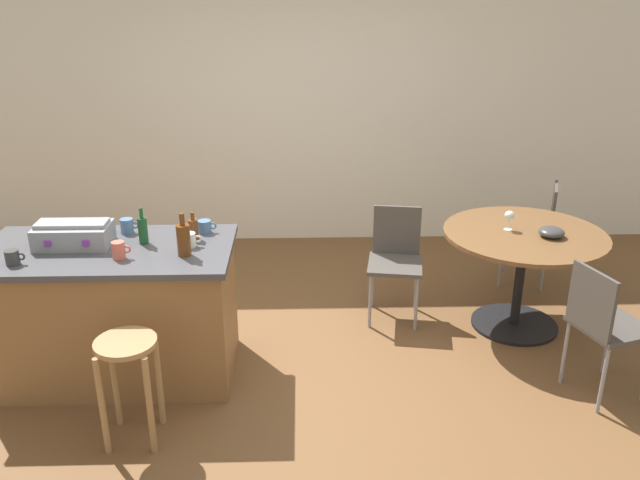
% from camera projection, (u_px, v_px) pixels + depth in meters
% --- Properties ---
extents(ground_plane, '(8.80, 8.80, 0.00)m').
position_uv_depth(ground_plane, '(309.00, 366.00, 4.47)').
color(ground_plane, brown).
extents(back_wall, '(8.00, 0.10, 2.70)m').
position_uv_depth(back_wall, '(305.00, 103.00, 6.21)').
color(back_wall, silver).
rests_on(back_wall, ground_plane).
extents(kitchen_island, '(1.56, 0.82, 0.89)m').
position_uv_depth(kitchen_island, '(114.00, 312.00, 4.24)').
color(kitchen_island, olive).
rests_on(kitchen_island, ground_plane).
extents(wooden_stool, '(0.34, 0.34, 0.63)m').
position_uv_depth(wooden_stool, '(128.00, 367.00, 3.60)').
color(wooden_stool, '#A37A4C').
rests_on(wooden_stool, ground_plane).
extents(dining_table, '(1.16, 1.16, 0.76)m').
position_uv_depth(dining_table, '(522.00, 255.00, 4.77)').
color(dining_table, black).
rests_on(dining_table, ground_plane).
extents(folding_chair_near, '(0.52, 0.52, 0.87)m').
position_uv_depth(folding_chair_near, '(536.00, 225.00, 5.51)').
color(folding_chair_near, '#47423D').
rests_on(folding_chair_near, ground_plane).
extents(folding_chair_far, '(0.46, 0.46, 0.85)m').
position_uv_depth(folding_chair_far, '(396.00, 255.00, 4.98)').
color(folding_chair_far, '#47423D').
rests_on(folding_chair_far, ground_plane).
extents(folding_chair_left, '(0.51, 0.51, 0.87)m').
position_uv_depth(folding_chair_left, '(604.00, 321.00, 3.97)').
color(folding_chair_left, '#47423D').
rests_on(folding_chair_left, ground_plane).
extents(toolbox, '(0.45, 0.27, 0.16)m').
position_uv_depth(toolbox, '(73.00, 234.00, 4.09)').
color(toolbox, gray).
rests_on(toolbox, kitchen_island).
extents(bottle_0, '(0.06, 0.06, 0.18)m').
position_uv_depth(bottle_0, '(193.00, 229.00, 4.19)').
color(bottle_0, '#603314').
rests_on(bottle_0, kitchen_island).
extents(bottle_1, '(0.08, 0.08, 0.27)m').
position_uv_depth(bottle_1, '(184.00, 239.00, 3.93)').
color(bottle_1, '#603314').
rests_on(bottle_1, kitchen_island).
extents(bottle_2, '(0.06, 0.06, 0.24)m').
position_uv_depth(bottle_2, '(143.00, 230.00, 4.11)').
color(bottle_2, '#194C23').
rests_on(bottle_2, kitchen_island).
extents(cup_0, '(0.11, 0.08, 0.11)m').
position_uv_depth(cup_0, '(119.00, 250.00, 3.90)').
color(cup_0, '#DB6651').
rests_on(cup_0, kitchen_island).
extents(cup_1, '(0.11, 0.08, 0.09)m').
position_uv_depth(cup_1, '(190.00, 240.00, 4.08)').
color(cup_1, white).
rests_on(cup_1, kitchen_island).
extents(cup_2, '(0.12, 0.08, 0.09)m').
position_uv_depth(cup_2, '(13.00, 257.00, 3.83)').
color(cup_2, '#383838').
rests_on(cup_2, kitchen_island).
extents(cup_3, '(0.12, 0.08, 0.10)m').
position_uv_depth(cup_3, '(127.00, 226.00, 4.30)').
color(cup_3, '#4C7099').
rests_on(cup_3, kitchen_island).
extents(cup_4, '(0.12, 0.09, 0.08)m').
position_uv_depth(cup_4, '(205.00, 227.00, 4.31)').
color(cup_4, '#4C7099').
rests_on(cup_4, kitchen_island).
extents(wine_glass, '(0.07, 0.07, 0.14)m').
position_uv_depth(wine_glass, '(509.00, 216.00, 4.71)').
color(wine_glass, silver).
rests_on(wine_glass, dining_table).
extents(serving_bowl, '(0.18, 0.18, 0.07)m').
position_uv_depth(serving_bowl, '(552.00, 232.00, 4.61)').
color(serving_bowl, '#383838').
rests_on(serving_bowl, dining_table).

